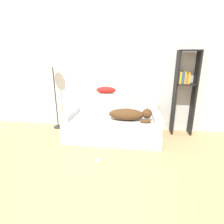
{
  "coord_description": "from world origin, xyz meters",
  "views": [
    {
      "loc": [
        0.59,
        -1.58,
        1.55
      ],
      "look_at": [
        0.18,
        1.56,
        0.57
      ],
      "focal_mm": 28.0,
      "sensor_mm": 36.0,
      "label": 1
    }
  ],
  "objects_px": {
    "bookshelf": "(185,89)",
    "power_adapter": "(98,160)",
    "couch": "(113,128)",
    "laptop": "(97,118)",
    "dog": "(129,114)",
    "floor_lamp": "(53,70)",
    "throw_pillow": "(106,90)"
  },
  "relations": [
    {
      "from": "dog",
      "to": "power_adapter",
      "type": "relative_size",
      "value": 11.58
    },
    {
      "from": "bookshelf",
      "to": "floor_lamp",
      "type": "bearing_deg",
      "value": -179.03
    },
    {
      "from": "throw_pillow",
      "to": "bookshelf",
      "type": "height_order",
      "value": "bookshelf"
    },
    {
      "from": "power_adapter",
      "to": "bookshelf",
      "type": "bearing_deg",
      "value": 40.49
    },
    {
      "from": "couch",
      "to": "dog",
      "type": "height_order",
      "value": "dog"
    },
    {
      "from": "bookshelf",
      "to": "couch",
      "type": "bearing_deg",
      "value": -163.4
    },
    {
      "from": "bookshelf",
      "to": "floor_lamp",
      "type": "relative_size",
      "value": 1.09
    },
    {
      "from": "laptop",
      "to": "bookshelf",
      "type": "xyz_separation_m",
      "value": [
        1.7,
        0.49,
        0.53
      ]
    },
    {
      "from": "throw_pillow",
      "to": "bookshelf",
      "type": "distance_m",
      "value": 1.6
    },
    {
      "from": "power_adapter",
      "to": "floor_lamp",
      "type": "bearing_deg",
      "value": 134.03
    },
    {
      "from": "couch",
      "to": "bookshelf",
      "type": "height_order",
      "value": "bookshelf"
    },
    {
      "from": "bookshelf",
      "to": "floor_lamp",
      "type": "distance_m",
      "value": 2.76
    },
    {
      "from": "dog",
      "to": "bookshelf",
      "type": "distance_m",
      "value": 1.26
    },
    {
      "from": "throw_pillow",
      "to": "laptop",
      "type": "bearing_deg",
      "value": -102.96
    },
    {
      "from": "laptop",
      "to": "power_adapter",
      "type": "height_order",
      "value": "laptop"
    },
    {
      "from": "laptop",
      "to": "dog",
      "type": "bearing_deg",
      "value": -11.86
    },
    {
      "from": "bookshelf",
      "to": "power_adapter",
      "type": "bearing_deg",
      "value": -139.51
    },
    {
      "from": "couch",
      "to": "bookshelf",
      "type": "relative_size",
      "value": 1.09
    },
    {
      "from": "couch",
      "to": "bookshelf",
      "type": "xyz_separation_m",
      "value": [
        1.41,
        0.42,
        0.76
      ]
    },
    {
      "from": "couch",
      "to": "floor_lamp",
      "type": "bearing_deg",
      "value": 164.36
    },
    {
      "from": "couch",
      "to": "laptop",
      "type": "height_order",
      "value": "laptop"
    },
    {
      "from": "dog",
      "to": "floor_lamp",
      "type": "distance_m",
      "value": 1.89
    },
    {
      "from": "dog",
      "to": "floor_lamp",
      "type": "bearing_deg",
      "value": 164.85
    },
    {
      "from": "dog",
      "to": "laptop",
      "type": "relative_size",
      "value": 2.1
    },
    {
      "from": "laptop",
      "to": "throw_pillow",
      "type": "distance_m",
      "value": 0.66
    },
    {
      "from": "floor_lamp",
      "to": "power_adapter",
      "type": "xyz_separation_m",
      "value": [
        1.21,
        -1.26,
        -1.31
      ]
    },
    {
      "from": "laptop",
      "to": "floor_lamp",
      "type": "height_order",
      "value": "floor_lamp"
    },
    {
      "from": "dog",
      "to": "laptop",
      "type": "xyz_separation_m",
      "value": [
        -0.63,
        0.01,
        -0.1
      ]
    },
    {
      "from": "floor_lamp",
      "to": "laptop",
      "type": "bearing_deg",
      "value": -22.99
    },
    {
      "from": "bookshelf",
      "to": "laptop",
      "type": "bearing_deg",
      "value": -164.08
    },
    {
      "from": "couch",
      "to": "floor_lamp",
      "type": "height_order",
      "value": "floor_lamp"
    },
    {
      "from": "bookshelf",
      "to": "power_adapter",
      "type": "xyz_separation_m",
      "value": [
        -1.53,
        -1.3,
        -0.95
      ]
    }
  ]
}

